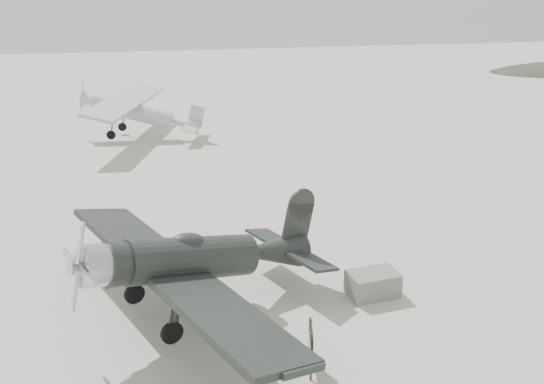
{
  "coord_description": "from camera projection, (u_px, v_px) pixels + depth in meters",
  "views": [
    {
      "loc": [
        -5.98,
        -16.72,
        9.0
      ],
      "look_at": [
        -0.93,
        2.85,
        1.5
      ],
      "focal_mm": 35.0,
      "sensor_mm": 36.0,
      "label": 1
    }
  ],
  "objects": [
    {
      "name": "equipment_block",
      "position": [
        373.0,
        284.0,
        16.86
      ],
      "size": [
        1.63,
        1.07,
        0.78
      ],
      "primitive_type": "cube",
      "rotation": [
        0.0,
        0.0,
        0.06
      ],
      "color": "slate",
      "rests_on": "ground"
    },
    {
      "name": "sign_board",
      "position": [
        311.0,
        345.0,
        13.23
      ],
      "size": [
        0.31,
        0.92,
        1.36
      ],
      "rotation": [
        0.0,
        0.0,
        -0.27
      ],
      "color": "#333333",
      "rests_on": "ground"
    },
    {
      "name": "lowwing_monoplane",
      "position": [
        202.0,
        258.0,
        15.35
      ],
      "size": [
        8.09,
        10.66,
        3.51
      ],
      "rotation": [
        0.0,
        0.24,
        0.39
      ],
      "color": "black",
      "rests_on": "ground"
    },
    {
      "name": "highwing_monoplane",
      "position": [
        137.0,
        109.0,
        34.82
      ],
      "size": [
        8.2,
        11.37,
        3.24
      ],
      "rotation": [
        0.0,
        0.23,
        -0.31
      ],
      "color": "#A7A8AC",
      "rests_on": "ground"
    },
    {
      "name": "ground",
      "position": [
        315.0,
        253.0,
        19.71
      ],
      "size": [
        160.0,
        160.0,
        0.0
      ],
      "primitive_type": "plane",
      "color": "#AAA697",
      "rests_on": "ground"
    }
  ]
}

